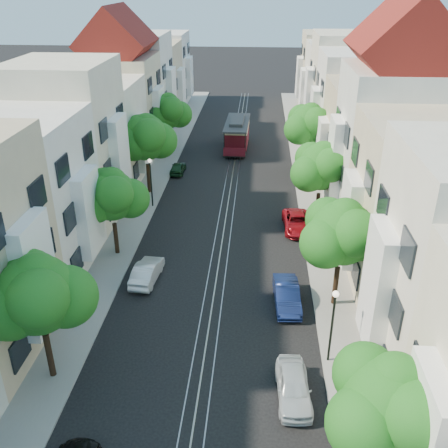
% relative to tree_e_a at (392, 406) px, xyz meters
% --- Properties ---
extents(ground, '(200.00, 200.00, 0.00)m').
position_rel_tree_e_a_xyz_m(ground, '(-7.26, 31.02, -4.40)').
color(ground, black).
rests_on(ground, ground).
extents(sidewalk_east, '(2.50, 80.00, 0.12)m').
position_rel_tree_e_a_xyz_m(sidewalk_east, '(-0.01, 31.02, -4.34)').
color(sidewalk_east, gray).
rests_on(sidewalk_east, ground).
extents(sidewalk_west, '(2.50, 80.00, 0.12)m').
position_rel_tree_e_a_xyz_m(sidewalk_west, '(-14.51, 31.02, -4.34)').
color(sidewalk_west, gray).
rests_on(sidewalk_west, ground).
extents(rail_left, '(0.06, 80.00, 0.02)m').
position_rel_tree_e_a_xyz_m(rail_left, '(-7.81, 31.02, -4.39)').
color(rail_left, gray).
rests_on(rail_left, ground).
extents(rail_slot, '(0.06, 80.00, 0.02)m').
position_rel_tree_e_a_xyz_m(rail_slot, '(-7.26, 31.02, -4.39)').
color(rail_slot, gray).
rests_on(rail_slot, ground).
extents(rail_right, '(0.06, 80.00, 0.02)m').
position_rel_tree_e_a_xyz_m(rail_right, '(-6.71, 31.02, -4.39)').
color(rail_right, gray).
rests_on(rail_right, ground).
extents(lane_line, '(0.08, 80.00, 0.01)m').
position_rel_tree_e_a_xyz_m(lane_line, '(-7.26, 31.02, -4.40)').
color(lane_line, tan).
rests_on(lane_line, ground).
extents(townhouses_east, '(7.75, 72.00, 12.00)m').
position_rel_tree_e_a_xyz_m(townhouses_east, '(4.61, 30.94, 0.79)').
color(townhouses_east, beige).
rests_on(townhouses_east, ground).
extents(townhouses_west, '(7.75, 72.00, 11.76)m').
position_rel_tree_e_a_xyz_m(townhouses_west, '(-19.13, 30.94, 0.68)').
color(townhouses_west, silver).
rests_on(townhouses_west, ground).
extents(tree_e_a, '(4.72, 3.87, 6.27)m').
position_rel_tree_e_a_xyz_m(tree_e_a, '(0.00, 0.00, 0.00)').
color(tree_e_a, black).
rests_on(tree_e_a, ground).
extents(tree_e_b, '(4.93, 4.08, 6.68)m').
position_rel_tree_e_a_xyz_m(tree_e_b, '(0.00, 12.00, 0.34)').
color(tree_e_b, black).
rests_on(tree_e_b, ground).
extents(tree_e_c, '(4.84, 3.99, 6.52)m').
position_rel_tree_e_a_xyz_m(tree_e_c, '(0.00, 23.00, 0.20)').
color(tree_e_c, black).
rests_on(tree_e_c, ground).
extents(tree_e_d, '(5.01, 4.16, 6.85)m').
position_rel_tree_e_a_xyz_m(tree_e_d, '(0.00, 34.00, 0.47)').
color(tree_e_d, black).
rests_on(tree_e_d, ground).
extents(tree_w_a, '(4.93, 4.08, 6.68)m').
position_rel_tree_e_a_xyz_m(tree_w_a, '(-14.40, 5.00, 0.34)').
color(tree_w_a, black).
rests_on(tree_w_a, ground).
extents(tree_w_b, '(4.72, 3.87, 6.27)m').
position_rel_tree_e_a_xyz_m(tree_w_b, '(-14.40, 17.00, 0.00)').
color(tree_w_b, black).
rests_on(tree_w_b, ground).
extents(tree_w_c, '(5.13, 4.28, 7.09)m').
position_rel_tree_e_a_xyz_m(tree_w_c, '(-14.40, 28.00, 0.67)').
color(tree_w_c, black).
rests_on(tree_w_c, ground).
extents(tree_w_d, '(4.84, 3.99, 6.52)m').
position_rel_tree_e_a_xyz_m(tree_w_d, '(-14.40, 39.00, 0.20)').
color(tree_w_d, black).
rests_on(tree_w_d, ground).
extents(lamp_east, '(0.32, 0.32, 4.16)m').
position_rel_tree_e_a_xyz_m(lamp_east, '(-0.96, 7.02, -1.55)').
color(lamp_east, black).
rests_on(lamp_east, ground).
extents(lamp_west, '(0.32, 0.32, 4.16)m').
position_rel_tree_e_a_xyz_m(lamp_west, '(-13.56, 25.02, -1.55)').
color(lamp_west, black).
rests_on(lamp_west, ground).
extents(cable_car, '(2.70, 8.10, 3.09)m').
position_rel_tree_e_a_xyz_m(cable_car, '(-7.22, 41.43, -2.57)').
color(cable_car, black).
rests_on(cable_car, ground).
extents(parked_car_e_near, '(1.73, 3.88, 1.30)m').
position_rel_tree_e_a_xyz_m(parked_car_e_near, '(-2.86, 4.50, -3.75)').
color(parked_car_e_near, silver).
rests_on(parked_car_e_near, ground).
extents(parked_car_e_mid, '(1.65, 4.11, 1.33)m').
position_rel_tree_e_a_xyz_m(parked_car_e_mid, '(-2.86, 11.81, -3.73)').
color(parked_car_e_mid, '#0D1843').
rests_on(parked_car_e_mid, ground).
extents(parked_car_e_far, '(2.25, 4.49, 1.22)m').
position_rel_tree_e_a_xyz_m(parked_car_e_far, '(-1.66, 21.71, -3.79)').
color(parked_car_e_far, maroon).
rests_on(parked_car_e_far, ground).
extents(parked_car_w_mid, '(1.65, 3.92, 1.26)m').
position_rel_tree_e_a_xyz_m(parked_car_w_mid, '(-11.66, 13.86, -3.77)').
color(parked_car_w_mid, silver).
rests_on(parked_car_w_mid, ground).
extents(parked_car_w_far, '(1.35, 3.26, 1.10)m').
position_rel_tree_e_a_xyz_m(parked_car_w_far, '(-12.66, 33.21, -3.85)').
color(parked_car_w_far, '#15351B').
rests_on(parked_car_w_far, ground).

